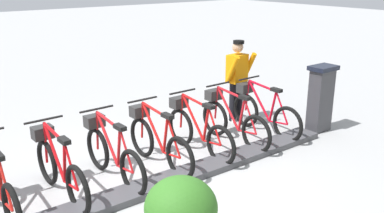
{
  "coord_description": "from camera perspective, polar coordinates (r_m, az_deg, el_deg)",
  "views": [
    {
      "loc": [
        -4.65,
        2.74,
        2.97
      ],
      "look_at": [
        0.5,
        -1.19,
        0.9
      ],
      "focal_mm": 39.94,
      "sensor_mm": 36.0,
      "label": 1
    }
  ],
  "objects": [
    {
      "name": "ground_plane",
      "position": [
        6.16,
        -6.07,
        -11.2
      ],
      "size": [
        60.0,
        60.0,
        0.0
      ],
      "primitive_type": "plane",
      "color": "#A6A6A7"
    },
    {
      "name": "dock_rail_base",
      "position": [
        6.14,
        -6.09,
        -10.8
      ],
      "size": [
        0.44,
        7.14,
        0.1
      ],
      "primitive_type": "cube",
      "color": "#47474C",
      "rests_on": "ground"
    },
    {
      "name": "payment_kiosk",
      "position": [
        8.48,
        16.79,
        1.17
      ],
      "size": [
        0.36,
        0.52,
        1.28
      ],
      "color": "#38383D",
      "rests_on": "ground"
    },
    {
      "name": "bike_docked_0",
      "position": [
        8.18,
        9.45,
        -0.63
      ],
      "size": [
        1.72,
        0.54,
        1.02
      ],
      "color": "black",
      "rests_on": "ground"
    },
    {
      "name": "bike_docked_1",
      "position": [
        7.65,
        5.35,
        -1.77
      ],
      "size": [
        1.72,
        0.54,
        1.02
      ],
      "color": "black",
      "rests_on": "ground"
    },
    {
      "name": "bike_docked_2",
      "position": [
        7.16,
        0.66,
        -3.06
      ],
      "size": [
        1.72,
        0.54,
        1.02
      ],
      "color": "black",
      "rests_on": "ground"
    },
    {
      "name": "bike_docked_3",
      "position": [
        6.74,
        -4.68,
        -4.5
      ],
      "size": [
        1.72,
        0.54,
        1.02
      ],
      "color": "black",
      "rests_on": "ground"
    },
    {
      "name": "bike_docked_4",
      "position": [
        6.38,
        -10.7,
        -6.07
      ],
      "size": [
        1.72,
        0.54,
        1.02
      ],
      "color": "black",
      "rests_on": "ground"
    },
    {
      "name": "bike_docked_5",
      "position": [
        6.11,
        -17.38,
        -7.72
      ],
      "size": [
        1.72,
        0.54,
        1.02
      ],
      "color": "black",
      "rests_on": "ground"
    },
    {
      "name": "worker_near_rack",
      "position": [
        8.66,
        6.05,
        3.84
      ],
      "size": [
        0.49,
        0.66,
        1.66
      ],
      "color": "white",
      "rests_on": "ground"
    }
  ]
}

